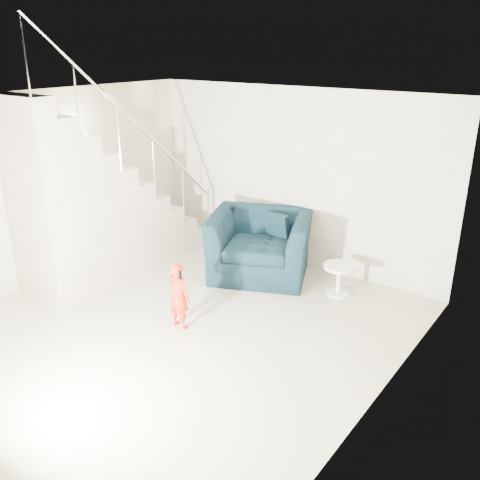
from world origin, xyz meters
name	(u,v)px	position (x,y,z in m)	size (l,w,h in m)	color
floor	(171,331)	(0.00, 0.00, 0.00)	(5.50, 5.50, 0.00)	#9E957A
ceiling	(158,103)	(0.00, 0.00, 2.70)	(5.50, 5.50, 0.00)	silver
back_wall	(293,178)	(0.00, 2.75, 1.35)	(5.00, 5.00, 0.00)	#A79C88
left_wall	(37,190)	(-2.50, 0.00, 1.35)	(5.50, 5.50, 0.00)	#A79C88
right_wall	(377,286)	(2.50, 0.00, 1.35)	(5.50, 5.50, 0.00)	#A79C88
armchair	(260,245)	(-0.08, 2.01, 0.47)	(1.45, 1.26, 0.94)	black
toddler	(179,296)	(0.01, 0.15, 0.42)	(0.31, 0.20, 0.84)	#9E050E
side_table	(339,275)	(1.18, 2.10, 0.30)	(0.44, 0.44, 0.44)	silver
staircase	(95,215)	(-2.00, 0.55, 0.95)	(1.02, 3.03, 3.62)	#ADA089
cushion	(277,225)	(0.01, 2.32, 0.72)	(0.37, 0.11, 0.35)	black
throw	(223,229)	(-0.73, 1.94, 0.59)	(0.06, 0.56, 0.63)	black
phone	(180,275)	(0.08, 0.11, 0.73)	(0.02, 0.05, 0.10)	black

